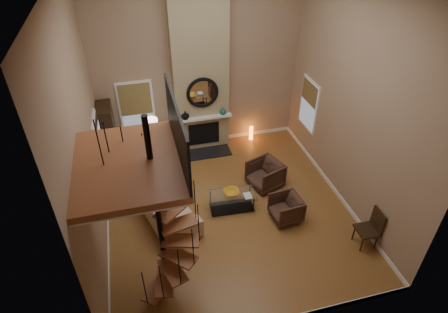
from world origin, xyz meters
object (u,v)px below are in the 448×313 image
object	(u,v)px
sofa	(163,201)
accent_lamp	(251,133)
floor_lamp	(152,128)
armchair_far	(288,207)
coffee_table	(232,200)
hutch	(109,137)
armchair_near	(267,173)
side_chair	(371,227)

from	to	relation	value
sofa	accent_lamp	size ratio (longest dim) A/B	5.55
sofa	floor_lamp	xyz separation A→B (m)	(0.03, 1.83, 1.02)
armchair_far	coffee_table	size ratio (longest dim) A/B	0.57
hutch	sofa	distance (m)	2.79
armchair_near	coffee_table	world-z (taller)	armchair_near
sofa	armchair_near	world-z (taller)	sofa
sofa	accent_lamp	distance (m)	4.17
armchair_far	floor_lamp	xyz separation A→B (m)	(-2.95, 2.81, 1.06)
armchair_near	side_chair	distance (m)	3.05
sofa	coffee_table	size ratio (longest dim) A/B	2.02
armchair_near	floor_lamp	world-z (taller)	floor_lamp
hutch	armchair_near	distance (m)	4.62
hutch	coffee_table	bearing A→B (deg)	-43.58
coffee_table	accent_lamp	xyz separation A→B (m)	(1.48, 2.96, -0.03)
hutch	accent_lamp	size ratio (longest dim) A/B	4.32
armchair_near	armchair_far	xyz separation A→B (m)	(0.04, -1.40, 0.00)
accent_lamp	side_chair	distance (m)	5.05
armchair_far	accent_lamp	xyz separation A→B (m)	(0.22, 3.66, -0.10)
side_chair	accent_lamp	bearing A→B (deg)	104.45
sofa	hutch	bearing A→B (deg)	9.47
hutch	side_chair	bearing A→B (deg)	-39.72
armchair_near	sofa	bearing A→B (deg)	-101.56
floor_lamp	accent_lamp	world-z (taller)	floor_lamp
armchair_near	coffee_table	xyz separation A→B (m)	(-1.21, -0.71, -0.07)
sofa	side_chair	size ratio (longest dim) A/B	2.53
coffee_table	floor_lamp	size ratio (longest dim) A/B	0.73
sofa	side_chair	bearing A→B (deg)	-132.38
sofa	coffee_table	bearing A→B (deg)	-115.49
sofa	floor_lamp	world-z (taller)	floor_lamp
sofa	coffee_table	distance (m)	1.75
floor_lamp	accent_lamp	bearing A→B (deg)	14.86
sofa	armchair_far	xyz separation A→B (m)	(2.97, -0.98, -0.04)
floor_lamp	armchair_far	bearing A→B (deg)	-43.69
armchair_near	accent_lamp	world-z (taller)	armchair_near
coffee_table	side_chair	world-z (taller)	side_chair
hutch	floor_lamp	size ratio (longest dim) A/B	1.15
floor_lamp	side_chair	world-z (taller)	floor_lamp
sofa	armchair_near	size ratio (longest dim) A/B	2.98
floor_lamp	armchair_near	bearing A→B (deg)	-25.95
floor_lamp	accent_lamp	size ratio (longest dim) A/B	3.76
floor_lamp	hutch	bearing A→B (deg)	152.15
coffee_table	floor_lamp	xyz separation A→B (m)	(-1.69, 2.12, 1.13)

